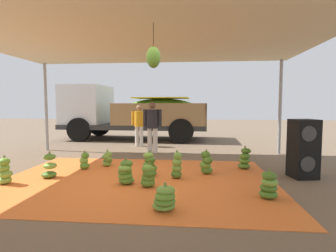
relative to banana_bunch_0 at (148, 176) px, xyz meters
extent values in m
plane|color=brown|center=(-0.31, 3.46, -0.21)|extent=(40.00, 40.00, 0.00)
cube|color=orange|center=(-0.31, 0.46, -0.21)|extent=(5.52, 4.06, 0.01)
cylinder|color=#9EA0A5|center=(-4.11, 3.76, 1.25)|extent=(0.10, 0.10, 2.92)
cylinder|color=#9EA0A5|center=(3.49, 3.76, 1.25)|extent=(0.10, 0.10, 2.92)
cube|color=beige|center=(-0.31, 0.46, 2.73)|extent=(8.00, 7.00, 0.06)
cylinder|color=#4C422D|center=(0.15, -0.26, 2.52)|extent=(0.01, 0.01, 0.38)
ellipsoid|color=#518428|center=(0.15, -0.26, 2.13)|extent=(0.24, 0.24, 0.36)
ellipsoid|color=#518428|center=(-0.01, 0.01, -0.12)|extent=(0.38, 0.38, 0.17)
ellipsoid|color=#518428|center=(0.00, 0.01, -0.03)|extent=(0.31, 0.31, 0.17)
ellipsoid|color=#477523|center=(0.02, -0.01, 0.06)|extent=(0.31, 0.31, 0.17)
ellipsoid|color=#60932D|center=(-0.01, -0.01, 0.14)|extent=(0.28, 0.28, 0.17)
cylinder|color=olive|center=(0.01, -0.01, 0.20)|extent=(0.04, 0.04, 0.12)
ellipsoid|color=#518428|center=(-0.45, 0.15, -0.13)|extent=(0.42, 0.42, 0.14)
ellipsoid|color=#60932D|center=(-0.48, 0.16, -0.05)|extent=(0.34, 0.34, 0.14)
ellipsoid|color=#518428|center=(-0.49, 0.18, 0.03)|extent=(0.38, 0.38, 0.14)
ellipsoid|color=#75A83D|center=(-0.47, 0.13, 0.11)|extent=(0.30, 0.30, 0.14)
ellipsoid|color=#477523|center=(-0.46, 0.19, 0.19)|extent=(0.34, 0.34, 0.14)
cylinder|color=olive|center=(-0.47, 0.16, 0.25)|extent=(0.04, 0.04, 0.12)
ellipsoid|color=#518428|center=(-1.74, 1.23, -0.12)|extent=(0.24, 0.24, 0.16)
ellipsoid|color=#75A83D|center=(-1.77, 1.25, 0.00)|extent=(0.23, 0.23, 0.16)
ellipsoid|color=#518428|center=(-1.74, 1.27, 0.11)|extent=(0.25, 0.25, 0.16)
cylinder|color=olive|center=(-1.75, 1.25, 0.17)|extent=(0.04, 0.04, 0.12)
ellipsoid|color=#477523|center=(-2.18, 0.43, -0.14)|extent=(0.37, 0.37, 0.13)
ellipsoid|color=#75A83D|center=(-2.17, 0.45, 0.05)|extent=(0.33, 0.33, 0.13)
ellipsoid|color=#518428|center=(-2.19, 0.48, 0.23)|extent=(0.25, 0.25, 0.13)
cylinder|color=olive|center=(-2.17, 0.46, 0.29)|extent=(0.04, 0.04, 0.12)
ellipsoid|color=#477523|center=(2.06, -0.42, -0.13)|extent=(0.39, 0.39, 0.14)
ellipsoid|color=#477523|center=(2.06, -0.41, -0.03)|extent=(0.38, 0.38, 0.14)
ellipsoid|color=#75A83D|center=(2.06, -0.45, 0.08)|extent=(0.36, 0.36, 0.14)
ellipsoid|color=#477523|center=(2.05, -0.45, 0.18)|extent=(0.25, 0.25, 0.14)
cylinder|color=olive|center=(2.06, -0.43, 0.24)|extent=(0.04, 0.04, 0.12)
ellipsoid|color=#6B9E38|center=(0.41, -1.06, -0.14)|extent=(0.45, 0.45, 0.13)
ellipsoid|color=#518428|center=(0.43, -1.10, -0.06)|extent=(0.43, 0.43, 0.13)
ellipsoid|color=#60932D|center=(0.43, -1.09, 0.01)|extent=(0.42, 0.42, 0.13)
ellipsoid|color=#6B9E38|center=(0.44, -1.07, 0.09)|extent=(0.29, 0.29, 0.13)
cylinder|color=olive|center=(0.43, -1.09, 0.15)|extent=(0.04, 0.04, 0.12)
ellipsoid|color=#60932D|center=(-0.08, 0.78, -0.13)|extent=(0.37, 0.37, 0.14)
ellipsoid|color=#60932D|center=(-0.07, 0.80, -0.04)|extent=(0.33, 0.33, 0.14)
ellipsoid|color=#518428|center=(-0.12, 0.76, 0.06)|extent=(0.33, 0.33, 0.14)
ellipsoid|color=#477523|center=(-0.09, 0.76, 0.15)|extent=(0.28, 0.28, 0.14)
ellipsoid|color=#75A83D|center=(-0.13, 0.77, 0.24)|extent=(0.25, 0.25, 0.14)
cylinder|color=olive|center=(-0.10, 0.77, 0.30)|extent=(0.04, 0.04, 0.12)
ellipsoid|color=#75A83D|center=(-1.31, 1.58, -0.13)|extent=(0.23, 0.23, 0.15)
ellipsoid|color=#477523|center=(-1.30, 1.58, -0.07)|extent=(0.30, 0.30, 0.15)
ellipsoid|color=#60932D|center=(-1.28, 1.57, -0.01)|extent=(0.24, 0.24, 0.15)
ellipsoid|color=#6B9E38|center=(-1.32, 1.56, 0.04)|extent=(0.22, 0.22, 0.15)
ellipsoid|color=#6B9E38|center=(-1.28, 1.60, 0.10)|extent=(0.24, 0.24, 0.15)
cylinder|color=olive|center=(-1.30, 1.58, 0.16)|extent=(0.04, 0.04, 0.12)
ellipsoid|color=#477523|center=(2.04, 1.63, -0.13)|extent=(0.39, 0.39, 0.14)
ellipsoid|color=#60932D|center=(2.06, 1.67, -0.01)|extent=(0.37, 0.37, 0.14)
ellipsoid|color=#518428|center=(2.06, 1.64, 0.11)|extent=(0.31, 0.31, 0.14)
ellipsoid|color=#477523|center=(2.09, 1.67, 0.23)|extent=(0.31, 0.31, 0.14)
cylinder|color=olive|center=(2.06, 1.65, 0.29)|extent=(0.04, 0.04, 0.12)
ellipsoid|color=#518428|center=(1.13, 1.07, -0.11)|extent=(0.37, 0.37, 0.17)
ellipsoid|color=#60932D|center=(1.09, 1.06, 0.00)|extent=(0.35, 0.35, 0.17)
ellipsoid|color=#477523|center=(1.14, 1.03, 0.11)|extent=(0.32, 0.32, 0.17)
ellipsoid|color=#477523|center=(1.10, 1.07, 0.22)|extent=(0.25, 0.25, 0.17)
cylinder|color=olive|center=(1.12, 1.05, 0.28)|extent=(0.04, 0.04, 0.12)
ellipsoid|color=#477523|center=(0.48, 0.64, -0.12)|extent=(0.32, 0.32, 0.17)
ellipsoid|color=#75A83D|center=(0.49, 0.65, 0.01)|extent=(0.26, 0.26, 0.17)
ellipsoid|color=#75A83D|center=(0.50, 0.63, 0.14)|extent=(0.28, 0.28, 0.17)
ellipsoid|color=#6B9E38|center=(0.51, 0.63, 0.27)|extent=(0.25, 0.25, 0.17)
cylinder|color=olive|center=(0.49, 0.64, 0.33)|extent=(0.04, 0.04, 0.12)
ellipsoid|color=#75A83D|center=(-2.80, -0.07, -0.13)|extent=(0.27, 0.27, 0.15)
ellipsoid|color=#75A83D|center=(-2.76, -0.09, 0.00)|extent=(0.29, 0.29, 0.15)
ellipsoid|color=#6B9E38|center=(-2.79, -0.10, 0.12)|extent=(0.24, 0.24, 0.15)
ellipsoid|color=#60932D|center=(-2.76, -0.12, 0.24)|extent=(0.25, 0.25, 0.15)
cylinder|color=olive|center=(-2.77, -0.09, 0.30)|extent=(0.04, 0.04, 0.12)
cube|color=#2D2D2D|center=(-1.76, 6.98, 0.39)|extent=(6.38, 2.66, 0.20)
cube|color=silver|center=(-4.02, 7.06, 1.34)|extent=(1.84, 2.30, 1.70)
cube|color=#232D38|center=(-4.92, 7.09, 1.68)|extent=(0.09, 1.95, 0.75)
cube|color=#99754C|center=(-0.60, 5.76, 0.94)|extent=(3.90, 0.22, 0.90)
cube|color=#99754C|center=(-0.52, 8.11, 0.94)|extent=(3.90, 0.22, 0.90)
cube|color=#99754C|center=(1.35, 6.87, 0.94)|extent=(0.17, 2.44, 0.90)
ellipsoid|color=#60932D|center=(-0.56, 6.94, 1.05)|extent=(3.51, 2.17, 1.12)
cube|color=yellow|center=(-0.56, 6.94, 1.63)|extent=(2.41, 1.93, 0.04)
cylinder|color=black|center=(-3.94, 5.94, 0.29)|extent=(1.01, 0.32, 1.00)
cylinder|color=black|center=(-3.86, 8.17, 0.29)|extent=(1.01, 0.32, 1.00)
cylinder|color=black|center=(0.34, 5.79, 0.29)|extent=(1.01, 0.32, 1.00)
cylinder|color=black|center=(0.42, 8.02, 0.29)|extent=(1.01, 0.32, 1.00)
cylinder|color=silver|center=(-0.57, 3.63, 0.19)|extent=(0.15, 0.15, 0.80)
cylinder|color=silver|center=(-0.39, 3.63, 0.19)|extent=(0.15, 0.15, 0.80)
cylinder|color=#26262D|center=(-0.48, 3.63, 0.88)|extent=(0.36, 0.36, 0.60)
cylinder|color=#26262D|center=(-0.72, 3.63, 0.92)|extent=(0.12, 0.12, 0.53)
cylinder|color=#26262D|center=(-0.24, 3.63, 0.92)|extent=(0.12, 0.12, 0.53)
sphere|color=brown|center=(-0.48, 3.63, 1.31)|extent=(0.22, 0.22, 0.22)
cylinder|color=silver|center=(-1.27, 4.92, 0.16)|extent=(0.14, 0.14, 0.74)
cylinder|color=silver|center=(-1.10, 4.92, 0.16)|extent=(0.14, 0.14, 0.74)
cylinder|color=orange|center=(-1.18, 4.92, 0.81)|extent=(0.34, 0.34, 0.56)
cylinder|color=orange|center=(-1.41, 4.92, 0.84)|extent=(0.11, 0.11, 0.50)
cylinder|color=orange|center=(-0.96, 4.92, 0.84)|extent=(0.11, 0.11, 0.50)
sphere|color=#936B4C|center=(-1.18, 4.92, 1.21)|extent=(0.20, 0.20, 0.20)
cube|color=black|center=(3.13, 0.99, 0.13)|extent=(0.57, 0.56, 0.68)
cylinder|color=#383838|center=(3.13, 0.74, 0.13)|extent=(0.31, 0.08, 0.31)
cube|color=black|center=(3.13, 0.99, 0.75)|extent=(0.57, 0.56, 0.55)
cylinder|color=#383838|center=(3.13, 0.74, 0.75)|extent=(0.31, 0.08, 0.31)
camera|label=1|loc=(0.83, -4.84, 1.32)|focal=28.72mm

